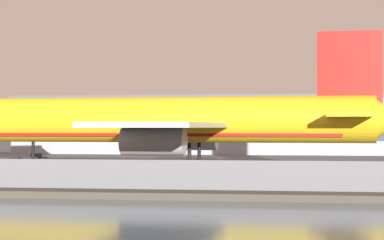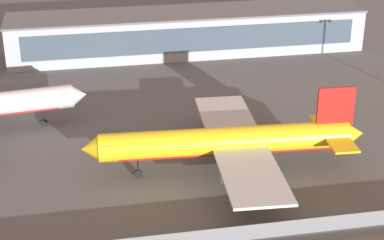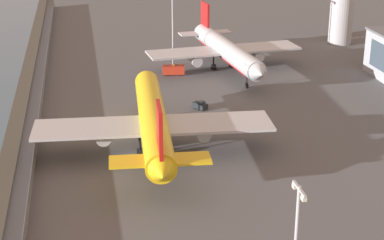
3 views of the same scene
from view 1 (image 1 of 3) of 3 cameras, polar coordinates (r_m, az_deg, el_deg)
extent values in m
plane|color=#565659|center=(72.93, -0.66, -4.46)|extent=(500.00, 500.00, 0.00)
cube|color=#474238|center=(52.83, -4.19, -5.68)|extent=(320.00, 3.00, 0.50)
cube|color=slate|center=(57.14, -3.20, -4.29)|extent=(280.00, 0.08, 2.49)
cylinder|color=slate|center=(57.14, -3.20, -4.29)|extent=(0.10, 0.10, 2.49)
cylinder|color=yellow|center=(77.27, -1.96, 0.03)|extent=(42.34, 7.23, 4.70)
cube|color=red|center=(77.26, -1.96, -0.93)|extent=(35.98, 5.91, 0.85)
cube|color=#B7BABF|center=(66.94, -2.28, -0.38)|extent=(10.47, 20.75, 0.47)
cube|color=#B7BABF|center=(86.69, 1.00, -0.42)|extent=(10.47, 20.75, 0.47)
cylinder|color=#B7BABF|center=(68.84, -2.97, -1.66)|extent=(6.04, 2.94, 2.58)
cylinder|color=#B7BABF|center=(85.37, -0.04, -1.44)|extent=(6.04, 2.94, 2.58)
cube|color=red|center=(75.22, 11.92, 3.64)|extent=(6.34, 0.94, 7.99)
cube|color=yellow|center=(71.32, 11.93, 0.37)|extent=(4.65, 7.66, 0.38)
cube|color=yellow|center=(78.74, 11.93, 0.29)|extent=(4.65, 7.66, 0.38)
cylinder|color=black|center=(82.10, -12.01, -2.59)|extent=(0.33, 0.33, 2.75)
cylinder|color=black|center=(82.16, -12.01, -3.55)|extent=(1.34, 0.60, 1.32)
cylinder|color=black|center=(74.26, -0.20, -2.82)|extent=(0.38, 0.38, 2.75)
cylinder|color=black|center=(74.32, -0.20, -3.88)|extent=(1.57, 1.15, 1.51)
cylinder|color=black|center=(79.08, 0.55, -2.68)|extent=(0.38, 0.38, 2.75)
cylinder|color=black|center=(79.15, 0.55, -3.68)|extent=(1.57, 1.15, 1.51)
cone|color=silver|center=(108.32, -11.77, -0.23)|extent=(3.42, 4.62, 4.31)
cube|color=#232D3D|center=(109.02, -13.21, 0.07)|extent=(2.92, 4.11, 1.36)
cube|color=#1E2328|center=(93.86, -12.02, -3.12)|extent=(3.54, 3.15, 1.11)
cube|color=#283847|center=(93.93, -11.79, -2.63)|extent=(1.65, 1.69, 0.50)
cylinder|color=black|center=(94.79, -11.55, -3.33)|extent=(0.70, 0.58, 0.70)
cylinder|color=black|center=(93.48, -11.33, -3.37)|extent=(0.70, 0.58, 0.70)
cylinder|color=black|center=(94.30, -12.71, -3.35)|extent=(0.70, 0.58, 0.70)
cylinder|color=black|center=(92.98, -12.51, -3.39)|extent=(0.70, 0.58, 0.70)
cube|color=#9EA3AD|center=(140.89, 4.96, -0.47)|extent=(90.72, 15.40, 10.32)
cube|color=#3D4C5B|center=(133.12, 4.76, -0.24)|extent=(83.46, 0.16, 6.19)
cube|color=#5B5E63|center=(141.00, 4.96, 1.73)|extent=(91.32, 16.00, 0.50)
camera|label=2|loc=(63.35, -105.61, 49.60)|focal=60.00mm
camera|label=3|loc=(116.95, 62.35, 19.52)|focal=60.00mm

